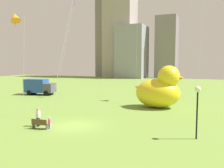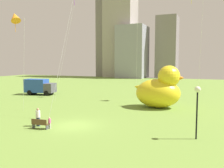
{
  "view_description": "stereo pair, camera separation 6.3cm",
  "coord_description": "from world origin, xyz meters",
  "px_view_note": "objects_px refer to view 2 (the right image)",
  "views": [
    {
      "loc": [
        11.54,
        -19.01,
        5.93
      ],
      "look_at": [
        1.81,
        4.86,
        3.57
      ],
      "focal_mm": 38.22,
      "sensor_mm": 36.0,
      "label": 1
    },
    {
      "loc": [
        11.6,
        -18.98,
        5.93
      ],
      "look_at": [
        1.81,
        4.86,
        3.57
      ],
      "focal_mm": 38.22,
      "sensor_mm": 36.0,
      "label": 2
    }
  ],
  "objects_px": {
    "person_child": "(50,122)",
    "lamppost": "(197,99)",
    "giant_inflatable_duck": "(160,90)",
    "kite_orange": "(15,17)",
    "box_truck": "(40,87)",
    "park_bench": "(40,124)",
    "person_adult": "(38,116)"
  },
  "relations": [
    {
      "from": "park_bench",
      "to": "person_child",
      "type": "height_order",
      "value": "person_child"
    },
    {
      "from": "person_adult",
      "to": "kite_orange",
      "type": "relative_size",
      "value": 0.14
    },
    {
      "from": "person_adult",
      "to": "person_child",
      "type": "distance_m",
      "value": 1.54
    },
    {
      "from": "park_bench",
      "to": "person_child",
      "type": "xyz_separation_m",
      "value": [
        0.72,
        0.45,
        0.09
      ]
    },
    {
      "from": "person_child",
      "to": "lamppost",
      "type": "bearing_deg",
      "value": 8.62
    },
    {
      "from": "person_adult",
      "to": "giant_inflatable_duck",
      "type": "relative_size",
      "value": 0.26
    },
    {
      "from": "person_child",
      "to": "giant_inflatable_duck",
      "type": "relative_size",
      "value": 0.15
    },
    {
      "from": "giant_inflatable_duck",
      "to": "kite_orange",
      "type": "xyz_separation_m",
      "value": [
        -14.86,
        -9.32,
        8.71
      ]
    },
    {
      "from": "park_bench",
      "to": "box_truck",
      "type": "relative_size",
      "value": 0.27
    },
    {
      "from": "person_child",
      "to": "giant_inflatable_duck",
      "type": "height_order",
      "value": "giant_inflatable_duck"
    },
    {
      "from": "person_adult",
      "to": "box_truck",
      "type": "distance_m",
      "value": 22.55
    },
    {
      "from": "lamppost",
      "to": "park_bench",
      "type": "bearing_deg",
      "value": -169.93
    },
    {
      "from": "kite_orange",
      "to": "giant_inflatable_duck",
      "type": "bearing_deg",
      "value": 32.1
    },
    {
      "from": "kite_orange",
      "to": "box_truck",
      "type": "bearing_deg",
      "value": 120.33
    },
    {
      "from": "park_bench",
      "to": "person_child",
      "type": "bearing_deg",
      "value": 31.92
    },
    {
      "from": "park_bench",
      "to": "giant_inflatable_duck",
      "type": "height_order",
      "value": "giant_inflatable_duck"
    },
    {
      "from": "person_adult",
      "to": "kite_orange",
      "type": "height_order",
      "value": "kite_orange"
    },
    {
      "from": "person_adult",
      "to": "box_truck",
      "type": "relative_size",
      "value": 0.3
    },
    {
      "from": "giant_inflatable_duck",
      "to": "lamppost",
      "type": "bearing_deg",
      "value": -66.31
    },
    {
      "from": "giant_inflatable_duck",
      "to": "kite_orange",
      "type": "relative_size",
      "value": 0.56
    },
    {
      "from": "box_truck",
      "to": "person_child",
      "type": "bearing_deg",
      "value": -48.78
    },
    {
      "from": "box_truck",
      "to": "kite_orange",
      "type": "height_order",
      "value": "kite_orange"
    },
    {
      "from": "giant_inflatable_duck",
      "to": "lamppost",
      "type": "relative_size",
      "value": 1.62
    },
    {
      "from": "park_bench",
      "to": "person_adult",
      "type": "bearing_deg",
      "value": 137.36
    },
    {
      "from": "person_child",
      "to": "box_truck",
      "type": "bearing_deg",
      "value": 131.22
    },
    {
      "from": "box_truck",
      "to": "lamppost",
      "type": "bearing_deg",
      "value": -29.72
    },
    {
      "from": "park_bench",
      "to": "person_adult",
      "type": "relative_size",
      "value": 0.92
    },
    {
      "from": "person_child",
      "to": "kite_orange",
      "type": "bearing_deg",
      "value": 150.95
    },
    {
      "from": "park_bench",
      "to": "kite_orange",
      "type": "bearing_deg",
      "value": 145.9
    },
    {
      "from": "person_child",
      "to": "lamppost",
      "type": "xyz_separation_m",
      "value": [
        12.33,
        1.87,
        2.61
      ]
    },
    {
      "from": "park_bench",
      "to": "person_adult",
      "type": "xyz_separation_m",
      "value": [
        -0.75,
        0.69,
        0.47
      ]
    },
    {
      "from": "park_bench",
      "to": "lamppost",
      "type": "relative_size",
      "value": 0.38
    }
  ]
}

